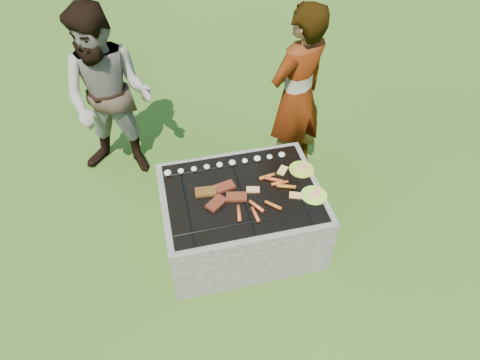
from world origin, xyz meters
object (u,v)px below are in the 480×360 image
object	(u,v)px
plate_near	(314,195)
bystander	(110,98)
fire_pit	(241,218)
cook	(297,97)
plate_far	(302,169)

from	to	relation	value
plate_near	bystander	size ratio (longest dim) A/B	0.12
plate_near	fire_pit	bearing A→B (deg)	163.28
bystander	fire_pit	bearing A→B (deg)	-30.66
fire_pit	cook	size ratio (longest dim) A/B	0.74
plate_far	bystander	bearing A→B (deg)	145.59
bystander	plate_near	bearing A→B (deg)	-21.39
cook	bystander	bearing A→B (deg)	-38.77
cook	plate_near	bearing A→B (deg)	55.05
plate_far	fire_pit	bearing A→B (deg)	-166.10
bystander	plate_far	bearing A→B (deg)	-14.24
plate_far	bystander	size ratio (longest dim) A/B	0.16
plate_far	plate_near	distance (m)	0.31
plate_near	cook	size ratio (longest dim) A/B	0.12
cook	bystander	xyz separation A→B (m)	(-1.68, 0.38, -0.01)
bystander	cook	bearing A→B (deg)	7.42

